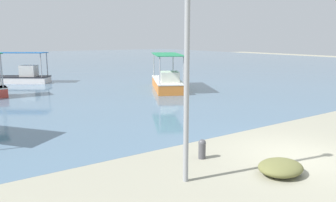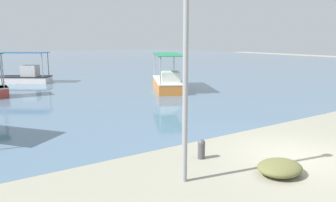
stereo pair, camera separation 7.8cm
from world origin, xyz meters
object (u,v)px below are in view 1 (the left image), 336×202
(fishing_boat_near_right, at_px, (17,76))
(fishing_boat_far_right, at_px, (167,82))
(net_pile, at_px, (281,167))
(mooring_bollard, at_px, (202,148))
(lamp_post, at_px, (187,70))

(fishing_boat_near_right, height_order, fishing_boat_far_right, fishing_boat_far_right)
(fishing_boat_far_right, distance_m, net_pile, 15.82)
(mooring_bollard, bearing_deg, fishing_boat_near_right, 94.54)
(lamp_post, bearing_deg, net_pile, -24.15)
(fishing_boat_near_right, relative_size, lamp_post, 1.08)
(mooring_bollard, bearing_deg, lamp_post, -143.51)
(fishing_boat_far_right, height_order, net_pile, fishing_boat_far_right)
(fishing_boat_near_right, distance_m, mooring_bollard, 22.83)
(fishing_boat_far_right, distance_m, mooring_bollard, 14.28)
(lamp_post, height_order, mooring_bollard, lamp_post)
(fishing_boat_near_right, bearing_deg, net_pile, -83.44)
(net_pile, bearing_deg, lamp_post, 155.85)
(net_pile, bearing_deg, fishing_boat_near_right, 96.56)
(fishing_boat_far_right, xyz_separation_m, lamp_post, (-8.37, -13.56, 2.39))
(lamp_post, bearing_deg, fishing_boat_near_right, 90.86)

